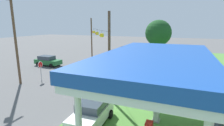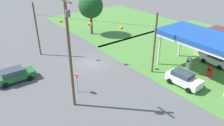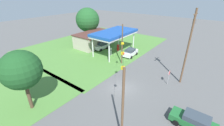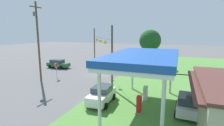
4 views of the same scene
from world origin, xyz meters
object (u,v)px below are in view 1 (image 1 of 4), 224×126
(car_at_pumps_front, at_px, (92,113))
(utility_pole_main, at_px, (14,29))
(tree_west_verge, at_px, (158,33))
(fuel_pump_near, at_px, (157,111))
(stop_sign_roadside, at_px, (40,67))
(car_on_crossroad, at_px, (48,61))
(gas_station_canopy, at_px, (156,61))

(car_at_pumps_front, relative_size, utility_pole_main, 0.37)
(car_at_pumps_front, xyz_separation_m, utility_pole_main, (-4.55, -12.48, 5.58))
(car_at_pumps_front, bearing_deg, tree_west_verge, 173.80)
(fuel_pump_near, relative_size, stop_sign_roadside, 0.67)
(car_on_crossroad, height_order, utility_pole_main, utility_pole_main)
(car_at_pumps_front, height_order, car_on_crossroad, car_at_pumps_front)
(car_at_pumps_front, distance_m, utility_pole_main, 14.41)
(gas_station_canopy, xyz_separation_m, stop_sign_roadside, (-5.86, -15.18, -3.07))
(car_at_pumps_front, height_order, tree_west_verge, tree_west_verge)
(car_on_crossroad, height_order, stop_sign_roadside, stop_sign_roadside)
(fuel_pump_near, xyz_separation_m, tree_west_verge, (-20.51, -2.97, 4.77))
(gas_station_canopy, xyz_separation_m, fuel_pump_near, (-1.57, -0.00, -4.08))
(fuel_pump_near, relative_size, car_on_crossroad, 0.35)
(gas_station_canopy, distance_m, utility_pole_main, 17.20)
(fuel_pump_near, bearing_deg, utility_pole_main, -97.92)
(car_at_pumps_front, bearing_deg, car_on_crossroad, -132.76)
(utility_pole_main, relative_size, tree_west_verge, 1.49)
(car_at_pumps_front, xyz_separation_m, tree_west_verge, (-22.74, 1.23, 4.62))
(car_on_crossroad, bearing_deg, car_at_pumps_front, -38.61)
(gas_station_canopy, relative_size, tree_west_verge, 1.44)
(car_on_crossroad, bearing_deg, gas_station_canopy, -30.99)
(gas_station_canopy, relative_size, stop_sign_roadside, 4.58)
(car_at_pumps_front, distance_m, tree_west_verge, 23.23)
(tree_west_verge, bearing_deg, car_at_pumps_front, -3.09)
(car_at_pumps_front, height_order, stop_sign_roadside, stop_sign_roadside)
(car_at_pumps_front, bearing_deg, stop_sign_roadside, -123.74)
(gas_station_canopy, xyz_separation_m, car_on_crossroad, (-12.73, -20.34, -3.98))
(gas_station_canopy, height_order, utility_pole_main, utility_pole_main)
(utility_pole_main, bearing_deg, stop_sign_roadside, 142.77)
(gas_station_canopy, bearing_deg, tree_west_verge, -172.34)
(fuel_pump_near, bearing_deg, car_at_pumps_front, -62.03)
(utility_pole_main, height_order, tree_west_verge, utility_pole_main)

